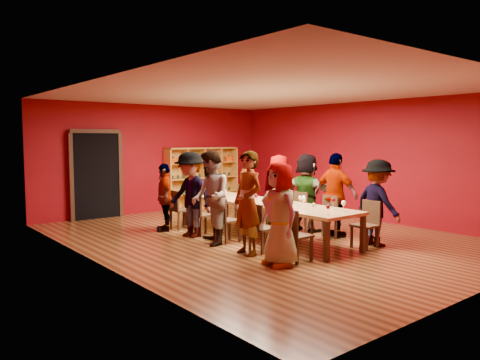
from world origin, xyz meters
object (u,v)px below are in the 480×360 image
chair_person_left_3 (200,212)px  person_right_3 (279,190)px  person_left_1 (248,203)px  chair_person_right_2 (297,210)px  shelving_unit (201,175)px  person_right_4 (248,188)px  person_left_0 (280,214)px  chair_person_right_4 (239,201)px  person_left_3 (191,195)px  chair_person_right_1 (327,215)px  chair_person_right_3 (270,206)px  person_right_1 (336,195)px  tasting_table (262,204)px  person_right_2 (307,192)px  chair_person_left_1 (260,225)px  person_left_4 (165,197)px  person_right_0 (378,203)px  wine_bottle (221,189)px  spittoon_bowl (280,200)px  chair_person_left_4 (178,207)px  chair_person_right_0 (368,222)px  chair_person_left_0 (294,232)px  person_left_2 (210,198)px

chair_person_left_3 → person_right_3: size_ratio=0.53×
person_left_1 → chair_person_right_2: (2.10, 0.83, -0.43)m
shelving_unit → person_right_4: 2.43m
person_right_4 → person_left_1: bearing=127.0°
person_left_0 → chair_person_right_4: size_ratio=1.89×
person_right_4 → person_left_3: bearing=98.7°
chair_person_right_1 → chair_person_right_3: (0.00, 1.72, 0.00)m
person_right_1 → chair_person_right_3: size_ratio=1.98×
tasting_table → chair_person_right_3: 1.20m
shelving_unit → person_right_4: size_ratio=1.48×
chair_person_right_1 → person_right_2: person_right_2 is taller
chair_person_left_1 → person_left_4: size_ratio=0.59×
person_left_3 → person_right_3: size_ratio=1.06×
person_right_0 → wine_bottle: person_right_0 is taller
spittoon_bowl → wine_bottle: size_ratio=1.10×
person_left_0 → person_right_2: size_ratio=0.97×
shelving_unit → person_left_3: bearing=-127.2°
person_right_0 → chair_person_left_4: bearing=42.1°
chair_person_left_3 → person_left_4: bearing=111.0°
chair_person_right_1 → person_right_4: bearing=84.1°
chair_person_left_3 → chair_person_right_3: 1.83m
person_left_4 → wine_bottle: 1.45m
chair_person_left_4 → person_right_1: person_right_1 is taller
person_right_3 → chair_person_right_4: person_right_3 is taller
chair_person_right_0 → chair_person_right_4: 3.87m
person_left_4 → chair_person_right_3: (2.17, -1.11, -0.26)m
person_left_1 → chair_person_right_0: 2.37m
person_right_1 → chair_person_right_3: 1.78m
chair_person_right_0 → chair_person_right_4: bearing=90.0°
chair_person_left_0 → person_right_3: (2.10, 2.57, 0.34)m
chair_person_left_3 → person_right_1: (2.10, -1.93, 0.39)m
chair_person_right_3 → chair_person_left_1: bearing=-136.7°
chair_person_right_3 → chair_person_right_1: bearing=-90.0°
person_right_2 → tasting_table: bearing=78.6°
person_right_1 → chair_person_right_4: 2.91m
chair_person_right_0 → person_right_0: bearing=0.0°
person_left_1 → chair_person_right_2: size_ratio=2.07×
person_left_1 → chair_person_right_3: person_left_1 is taller
person_right_0 → chair_person_right_4: size_ratio=1.87×
chair_person_right_1 → person_left_2: bearing=153.7°
person_left_4 → person_right_3: size_ratio=0.90×
person_left_0 → chair_person_right_3: 3.37m
person_right_3 → wine_bottle: bearing=32.4°
chair_person_left_4 → wine_bottle: size_ratio=3.24×
chair_person_left_3 → person_right_0: bearing=-54.1°
chair_person_right_4 → spittoon_bowl: 2.57m
person_right_0 → person_left_2: bearing=63.0°
person_left_2 → spittoon_bowl: size_ratio=6.06×
person_right_3 → tasting_table: bearing=108.1°
chair_person_right_0 → person_right_1: size_ratio=0.50×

